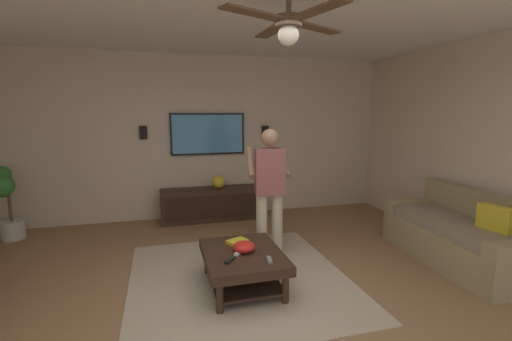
{
  "coord_description": "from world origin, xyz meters",
  "views": [
    {
      "loc": [
        -2.94,
        0.72,
        1.83
      ],
      "look_at": [
        0.96,
        -0.35,
        1.16
      ],
      "focal_mm": 24.47,
      "sensor_mm": 36.0,
      "label": 1
    }
  ],
  "objects_px": {
    "couch": "(460,237)",
    "remote_black": "(230,260)",
    "bowl": "(244,247)",
    "wall_speaker_right": "(143,133)",
    "tv": "(208,134)",
    "person_standing": "(269,185)",
    "wall_speaker_left": "(265,132)",
    "remote_grey": "(269,260)",
    "vase_round": "(218,182)",
    "coffee_table": "(243,261)",
    "media_console": "(211,204)",
    "book": "(238,242)",
    "ceiling_fan": "(289,25)",
    "remote_white": "(239,252)",
    "potted_plant_tall": "(4,193)"
  },
  "relations": [
    {
      "from": "media_console",
      "to": "couch",
      "type": "bearing_deg",
      "value": 46.79
    },
    {
      "from": "couch",
      "to": "remote_white",
      "type": "relative_size",
      "value": 13.01
    },
    {
      "from": "couch",
      "to": "tv",
      "type": "xyz_separation_m",
      "value": [
        2.79,
        2.72,
        1.15
      ]
    },
    {
      "from": "media_console",
      "to": "remote_grey",
      "type": "xyz_separation_m",
      "value": [
        -2.77,
        -0.17,
        0.14
      ]
    },
    {
      "from": "wall_speaker_left",
      "to": "ceiling_fan",
      "type": "bearing_deg",
      "value": 165.89
    },
    {
      "from": "ceiling_fan",
      "to": "bowl",
      "type": "bearing_deg",
      "value": 13.68
    },
    {
      "from": "couch",
      "to": "remote_black",
      "type": "height_order",
      "value": "couch"
    },
    {
      "from": "remote_white",
      "to": "wall_speaker_left",
      "type": "xyz_separation_m",
      "value": [
        2.77,
        -1.12,
        1.08
      ]
    },
    {
      "from": "media_console",
      "to": "tv",
      "type": "bearing_deg",
      "value": -180.0
    },
    {
      "from": "person_standing",
      "to": "wall_speaker_left",
      "type": "relative_size",
      "value": 7.45
    },
    {
      "from": "vase_round",
      "to": "ceiling_fan",
      "type": "bearing_deg",
      "value": -179.18
    },
    {
      "from": "tv",
      "to": "wall_speaker_right",
      "type": "bearing_deg",
      "value": -90.71
    },
    {
      "from": "remote_black",
      "to": "wall_speaker_right",
      "type": "height_order",
      "value": "wall_speaker_right"
    },
    {
      "from": "coffee_table",
      "to": "wall_speaker_right",
      "type": "relative_size",
      "value": 4.55
    },
    {
      "from": "person_standing",
      "to": "wall_speaker_left",
      "type": "xyz_separation_m",
      "value": [
        2.0,
        -0.55,
        0.56
      ]
    },
    {
      "from": "wall_speaker_right",
      "to": "remote_grey",
      "type": "bearing_deg",
      "value": -157.71
    },
    {
      "from": "remote_grey",
      "to": "book",
      "type": "distance_m",
      "value": 0.58
    },
    {
      "from": "coffee_table",
      "to": "book",
      "type": "relative_size",
      "value": 4.55
    },
    {
      "from": "media_console",
      "to": "potted_plant_tall",
      "type": "height_order",
      "value": "potted_plant_tall"
    },
    {
      "from": "bowl",
      "to": "wall_speaker_right",
      "type": "xyz_separation_m",
      "value": [
        2.73,
        1.06,
        1.06
      ]
    },
    {
      "from": "coffee_table",
      "to": "vase_round",
      "type": "xyz_separation_m",
      "value": [
        2.45,
        -0.15,
        0.36
      ]
    },
    {
      "from": "couch",
      "to": "ceiling_fan",
      "type": "distance_m",
      "value": 3.41
    },
    {
      "from": "person_standing",
      "to": "remote_black",
      "type": "distance_m",
      "value": 1.28
    },
    {
      "from": "remote_white",
      "to": "remote_grey",
      "type": "relative_size",
      "value": 1.0
    },
    {
      "from": "remote_grey",
      "to": "vase_round",
      "type": "height_order",
      "value": "vase_round"
    },
    {
      "from": "potted_plant_tall",
      "to": "ceiling_fan",
      "type": "relative_size",
      "value": 0.92
    },
    {
      "from": "bowl",
      "to": "book",
      "type": "distance_m",
      "value": 0.25
    },
    {
      "from": "tv",
      "to": "book",
      "type": "height_order",
      "value": "tv"
    },
    {
      "from": "couch",
      "to": "remote_grey",
      "type": "xyz_separation_m",
      "value": [
        -0.22,
        2.54,
        0.09
      ]
    },
    {
      "from": "media_console",
      "to": "ceiling_fan",
      "type": "distance_m",
      "value": 3.91
    },
    {
      "from": "ceiling_fan",
      "to": "wall_speaker_left",
      "type": "bearing_deg",
      "value": -14.11
    },
    {
      "from": "wall_speaker_right",
      "to": "ceiling_fan",
      "type": "relative_size",
      "value": 0.18
    },
    {
      "from": "tv",
      "to": "wall_speaker_left",
      "type": "xyz_separation_m",
      "value": [
        0.01,
        -1.05,
        0.02
      ]
    },
    {
      "from": "person_standing",
      "to": "wall_speaker_left",
      "type": "height_order",
      "value": "person_standing"
    },
    {
      "from": "remote_white",
      "to": "wall_speaker_right",
      "type": "height_order",
      "value": "wall_speaker_right"
    },
    {
      "from": "bowl",
      "to": "book",
      "type": "xyz_separation_m",
      "value": [
        0.25,
        0.02,
        -0.03
      ]
    },
    {
      "from": "coffee_table",
      "to": "tv",
      "type": "distance_m",
      "value": 2.96
    },
    {
      "from": "person_standing",
      "to": "remote_black",
      "type": "height_order",
      "value": "person_standing"
    },
    {
      "from": "coffee_table",
      "to": "remote_black",
      "type": "distance_m",
      "value": 0.3
    },
    {
      "from": "couch",
      "to": "tv",
      "type": "relative_size",
      "value": 1.53
    },
    {
      "from": "remote_grey",
      "to": "vase_round",
      "type": "xyz_separation_m",
      "value": [
        2.75,
        0.05,
        0.25
      ]
    },
    {
      "from": "tv",
      "to": "ceiling_fan",
      "type": "relative_size",
      "value": 1.06
    },
    {
      "from": "tv",
      "to": "wall_speaker_right",
      "type": "xyz_separation_m",
      "value": [
        0.01,
        1.07,
        0.04
      ]
    },
    {
      "from": "person_standing",
      "to": "potted_plant_tall",
      "type": "height_order",
      "value": "person_standing"
    },
    {
      "from": "ceiling_fan",
      "to": "coffee_table",
      "type": "bearing_deg",
      "value": 14.65
    },
    {
      "from": "book",
      "to": "remote_grey",
      "type": "bearing_deg",
      "value": -94.45
    },
    {
      "from": "couch",
      "to": "wall_speaker_left",
      "type": "bearing_deg",
      "value": -55.5
    },
    {
      "from": "media_console",
      "to": "bowl",
      "type": "height_order",
      "value": "media_console"
    },
    {
      "from": "media_console",
      "to": "wall_speaker_right",
      "type": "distance_m",
      "value": 1.65
    },
    {
      "from": "bowl",
      "to": "remote_black",
      "type": "xyz_separation_m",
      "value": [
        -0.2,
        0.19,
        -0.04
      ]
    }
  ]
}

